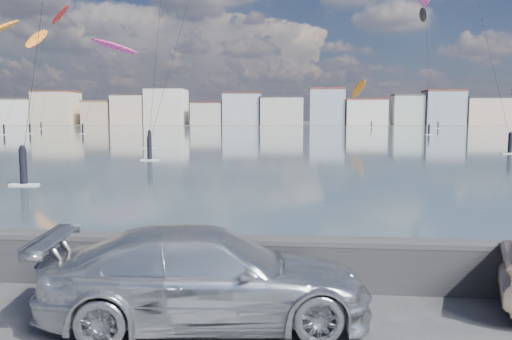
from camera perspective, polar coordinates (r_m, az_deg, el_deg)
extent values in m
cube|color=#364854|center=(98.35, 4.22, 4.16)|extent=(500.00, 177.00, 0.00)
cube|color=#4C473D|center=(206.81, 4.85, 5.18)|extent=(500.00, 60.00, 0.00)
cube|color=#28282B|center=(10.11, -6.46, -10.65)|extent=(400.00, 0.35, 0.90)
cylinder|color=#28282B|center=(9.99, -6.49, -8.18)|extent=(400.00, 0.36, 0.36)
cube|color=white|center=(223.97, -25.36, 5.97)|extent=(14.00, 11.00, 10.00)
cube|color=#4C423D|center=(224.07, -25.42, 7.32)|extent=(14.28, 11.22, 0.60)
cube|color=beige|center=(216.51, -21.82, 6.53)|extent=(16.00, 12.00, 13.00)
cube|color=#562D23|center=(216.71, -21.90, 8.33)|extent=(16.32, 12.24, 0.60)
cube|color=#CCB293|center=(209.11, -17.51, 6.17)|extent=(11.00, 10.00, 9.00)
cube|color=brown|center=(209.19, -17.55, 7.48)|extent=(11.22, 10.20, 0.60)
cube|color=beige|center=(204.43, -14.14, 6.62)|extent=(13.00, 11.00, 11.50)
cube|color=#383330|center=(204.59, -14.18, 8.31)|extent=(13.26, 11.22, 0.60)
cube|color=silver|center=(200.09, -10.20, 7.08)|extent=(15.00, 12.00, 14.00)
cube|color=#2D2D33|center=(200.36, -10.24, 9.17)|extent=(15.30, 12.24, 0.60)
cube|color=beige|center=(196.29, -5.51, 6.37)|extent=(12.00, 10.00, 8.50)
cube|color=#562D23|center=(196.37, -5.53, 7.69)|extent=(12.24, 10.20, 0.60)
cube|color=#B2B7C6|center=(194.22, -1.58, 6.91)|extent=(14.00, 11.00, 12.00)
cube|color=#562D23|center=(194.40, -1.58, 8.77)|extent=(14.28, 11.22, 0.60)
cube|color=beige|center=(192.95, 3.03, 6.69)|extent=(16.00, 13.00, 10.50)
cube|color=#2D2D33|center=(193.08, 3.04, 8.33)|extent=(16.32, 13.26, 0.60)
cube|color=#9EA8B7|center=(193.01, 8.12, 7.08)|extent=(13.00, 10.00, 13.50)
cube|color=brown|center=(193.26, 8.15, 9.17)|extent=(13.26, 10.20, 0.60)
cube|color=white|center=(194.20, 12.42, 6.40)|extent=(15.00, 12.00, 9.50)
cube|color=brown|center=(194.30, 12.45, 7.89)|extent=(15.30, 12.24, 0.60)
cube|color=#B7C6BC|center=(196.68, 16.94, 6.49)|extent=(11.00, 9.00, 11.00)
cube|color=#4C423D|center=(196.83, 16.99, 8.18)|extent=(11.22, 9.18, 0.60)
cube|color=#9EA8B7|center=(199.68, 20.62, 6.57)|extent=(14.00, 11.00, 12.50)
cube|color=brown|center=(199.88, 20.69, 8.45)|extent=(14.28, 11.22, 0.60)
cube|color=beige|center=(204.25, 24.83, 6.03)|extent=(16.00, 12.00, 10.00)
cube|color=#2D2D33|center=(204.36, 24.90, 7.52)|extent=(16.32, 12.24, 0.60)
imported|color=silver|center=(8.37, -5.52, -11.92)|extent=(5.57, 2.92, 1.54)
cube|color=white|center=(50.58, 26.99, 1.71)|extent=(1.40, 0.42, 0.08)
cylinder|color=black|center=(50.53, 27.04, 2.73)|extent=(0.36, 0.36, 1.70)
sphere|color=black|center=(50.50, 27.09, 3.75)|extent=(0.28, 0.28, 0.28)
cylinder|color=black|center=(54.97, 24.64, 14.51)|extent=(2.42, 9.07, 21.18)
ellipsoid|color=orange|center=(113.42, -23.78, 13.59)|extent=(3.15, 7.44, 5.90)
cube|color=white|center=(102.33, -26.83, 3.62)|extent=(1.40, 0.42, 0.08)
cylinder|color=black|center=(102.30, -26.86, 4.13)|extent=(0.36, 0.36, 1.70)
sphere|color=black|center=(102.28, -26.88, 4.63)|extent=(0.28, 0.28, 0.28)
cylinder|color=black|center=(107.47, -25.26, 9.20)|extent=(0.55, 11.99, 17.79)
ellipsoid|color=orange|center=(164.85, 11.64, 9.07)|extent=(5.50, 9.05, 6.77)
cube|color=white|center=(155.20, 13.03, 4.76)|extent=(1.40, 0.42, 0.08)
cylinder|color=black|center=(155.18, 13.04, 5.09)|extent=(0.36, 0.36, 1.70)
sphere|color=black|center=(155.17, 13.05, 5.42)|extent=(0.28, 0.28, 0.28)
cylinder|color=black|center=(159.91, 12.33, 7.20)|extent=(3.00, 9.90, 10.88)
cube|color=white|center=(53.39, -12.04, 2.44)|extent=(1.40, 0.42, 0.08)
cylinder|color=black|center=(53.35, -12.07, 3.41)|extent=(0.36, 0.36, 1.70)
sphere|color=black|center=(53.31, -12.09, 4.37)|extent=(0.28, 0.28, 0.28)
cylinder|color=black|center=(56.76, -11.32, 12.99)|extent=(0.09, 6.38, 17.92)
cube|color=white|center=(39.11, -12.05, 1.14)|extent=(1.40, 0.42, 0.08)
cylinder|color=black|center=(39.05, -12.08, 2.46)|extent=(0.36, 0.36, 1.70)
sphere|color=black|center=(39.00, -12.11, 3.78)|extent=(0.28, 0.28, 0.28)
cylinder|color=black|center=(44.08, -8.59, 15.65)|extent=(2.75, 10.12, 18.82)
cube|color=white|center=(108.20, -24.42, 3.83)|extent=(1.40, 0.42, 0.08)
cylinder|color=black|center=(108.18, -24.44, 4.31)|extent=(0.36, 0.36, 1.70)
sphere|color=black|center=(108.16, -24.46, 4.79)|extent=(0.28, 0.28, 0.28)
cylinder|color=black|center=(111.56, -23.15, 13.29)|extent=(3.26, 7.36, 33.79)
cube|color=white|center=(26.91, -24.98, -1.51)|extent=(1.40, 0.42, 0.08)
cylinder|color=black|center=(26.81, -25.07, 0.39)|extent=(0.36, 0.36, 1.70)
sphere|color=black|center=(26.74, -25.16, 2.31)|extent=(0.28, 0.28, 0.28)
cube|color=white|center=(97.23, 19.14, 3.85)|extent=(1.40, 0.42, 0.08)
cylinder|color=black|center=(97.20, 19.16, 4.38)|extent=(0.36, 0.36, 1.70)
sphere|color=black|center=(97.18, 19.18, 4.91)|extent=(0.28, 0.28, 0.28)
cylinder|color=black|center=(105.37, 18.98, 12.33)|extent=(1.98, 15.02, 28.09)
ellipsoid|color=red|center=(161.25, -21.47, 16.19)|extent=(7.50, 5.33, 6.02)
cube|color=white|center=(145.73, -23.35, 4.33)|extent=(1.40, 0.42, 0.08)
cylinder|color=black|center=(145.72, -23.36, 4.69)|extent=(0.36, 0.36, 1.70)
sphere|color=black|center=(145.70, -23.38, 5.04)|extent=(0.28, 0.28, 0.28)
cylinder|color=black|center=(152.71, -22.39, 10.80)|extent=(0.46, 14.31, 31.38)
ellipsoid|color=#E5338C|center=(116.72, -15.81, 13.41)|extent=(10.54, 4.74, 4.68)
cube|color=white|center=(102.62, -19.19, 3.95)|extent=(1.40, 0.42, 0.08)
cylinder|color=black|center=(102.60, -19.21, 4.45)|extent=(0.36, 0.36, 1.70)
sphere|color=black|center=(102.58, -19.23, 4.95)|extent=(0.28, 0.28, 0.28)
cylinder|color=black|center=(109.29, -17.42, 9.31)|extent=(1.37, 14.84, 17.32)
ellipsoid|color=black|center=(160.52, 18.55, 16.46)|extent=(4.25, 7.27, 4.22)
cube|color=white|center=(149.84, 20.08, 4.50)|extent=(1.40, 0.42, 0.08)
cylinder|color=black|center=(149.83, 20.09, 4.84)|extent=(0.36, 0.36, 1.70)
sphere|color=black|center=(149.81, 20.10, 5.19)|extent=(0.28, 0.28, 0.28)
cylinder|color=black|center=(154.38, 19.31, 10.92)|extent=(3.21, 8.99, 31.71)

